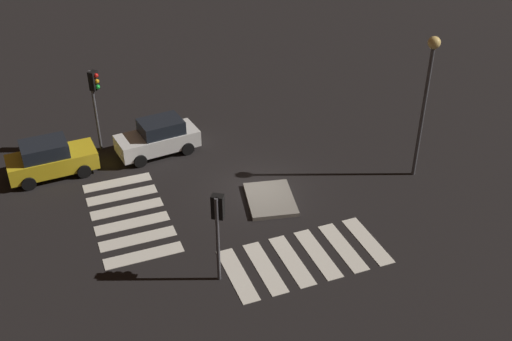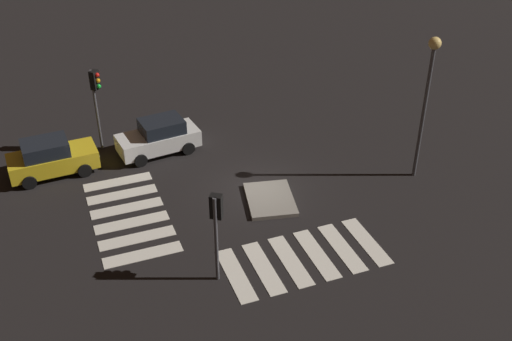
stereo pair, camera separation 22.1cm
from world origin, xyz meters
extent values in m
plane|color=black|center=(0.00, 0.00, 0.00)|extent=(80.00, 80.00, 0.00)
cube|color=gray|center=(1.18, 0.24, 0.09)|extent=(3.16, 2.62, 0.18)
cube|color=gold|center=(-4.76, -8.67, 0.71)|extent=(2.04, 4.24, 0.85)
cube|color=black|center=(-4.74, -8.92, 1.48)|extent=(1.75, 2.22, 0.69)
cylinder|color=black|center=(-5.71, -7.45, 0.33)|extent=(0.28, 0.68, 0.67)
cylinder|color=black|center=(-3.97, -7.34, 0.33)|extent=(0.28, 0.68, 0.67)
cylinder|color=black|center=(-5.54, -10.01, 0.33)|extent=(0.28, 0.68, 0.67)
cylinder|color=black|center=(-3.81, -9.90, 0.33)|extent=(0.28, 0.68, 0.67)
sphere|color=#F2EABF|center=(-5.37, -6.68, 0.71)|extent=(0.22, 0.22, 0.22)
sphere|color=#F2EABF|center=(-4.40, -6.62, 0.71)|extent=(0.22, 0.22, 0.22)
cube|color=silver|center=(-4.95, -3.46, 0.71)|extent=(2.24, 4.28, 0.84)
cube|color=black|center=(-4.98, -3.22, 1.47)|extent=(1.84, 2.28, 0.68)
cylinder|color=black|center=(-3.94, -4.62, 0.33)|extent=(0.32, 0.68, 0.66)
cylinder|color=black|center=(-5.65, -4.83, 0.33)|extent=(0.32, 0.68, 0.66)
cylinder|color=black|center=(-4.24, -2.10, 0.33)|extent=(0.32, 0.68, 0.66)
cylinder|color=black|center=(-5.96, -2.31, 0.33)|extent=(0.32, 0.68, 0.66)
sphere|color=#F2EABF|center=(-4.22, -5.40, 0.71)|extent=(0.22, 0.22, 0.22)
sphere|color=#F2EABF|center=(-5.18, -5.51, 0.71)|extent=(0.22, 0.22, 0.22)
cylinder|color=#47474C|center=(-6.44, -6.16, 2.18)|extent=(0.14, 0.14, 4.36)
cube|color=black|center=(-6.31, -6.03, 3.88)|extent=(0.54, 0.54, 0.96)
sphere|color=red|center=(-6.17, -5.89, 4.18)|extent=(0.22, 0.22, 0.22)
sphere|color=orange|center=(-6.17, -5.89, 3.88)|extent=(0.22, 0.22, 0.22)
sphere|color=green|center=(-6.17, -5.89, 3.58)|extent=(0.22, 0.22, 0.22)
cylinder|color=#47474C|center=(5.29, -3.59, 1.87)|extent=(0.14, 0.14, 3.75)
cube|color=black|center=(5.14, -3.49, 3.27)|extent=(0.51, 0.54, 0.96)
sphere|color=red|center=(4.97, -3.37, 3.57)|extent=(0.22, 0.22, 0.22)
sphere|color=orange|center=(4.97, -3.37, 3.27)|extent=(0.22, 0.22, 0.22)
sphere|color=green|center=(4.97, -3.37, 2.97)|extent=(0.22, 0.22, 0.22)
cylinder|color=#47474C|center=(1.62, 7.60, 3.25)|extent=(0.18, 0.18, 6.51)
sphere|color=#F9D172|center=(1.62, 7.60, 6.69)|extent=(0.56, 0.56, 0.56)
cube|color=silver|center=(-2.88, -5.98, 0.01)|extent=(0.70, 3.20, 0.02)
cube|color=silver|center=(-1.73, -5.98, 0.01)|extent=(0.70, 3.20, 0.02)
cube|color=silver|center=(-0.58, -5.98, 0.01)|extent=(0.70, 3.20, 0.02)
cube|color=silver|center=(0.57, -5.98, 0.01)|extent=(0.70, 3.20, 0.02)
cube|color=silver|center=(1.72, -5.98, 0.01)|extent=(0.70, 3.20, 0.02)
cube|color=silver|center=(2.88, -5.98, 0.01)|extent=(0.70, 3.20, 0.02)
cube|color=silver|center=(5.35, -2.88, 0.01)|extent=(3.20, 0.70, 0.02)
cube|color=silver|center=(5.35, -1.73, 0.01)|extent=(3.20, 0.70, 0.02)
cube|color=silver|center=(5.35, -0.58, 0.01)|extent=(3.20, 0.70, 0.02)
cube|color=silver|center=(5.35, 0.57, 0.01)|extent=(3.20, 0.70, 0.02)
cube|color=silver|center=(5.35, 1.72, 0.01)|extent=(3.20, 0.70, 0.02)
cube|color=silver|center=(5.35, 2.88, 0.01)|extent=(3.20, 0.70, 0.02)
camera|label=1|loc=(22.12, -8.69, 15.89)|focal=42.69mm
camera|label=2|loc=(22.20, -8.48, 15.89)|focal=42.69mm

